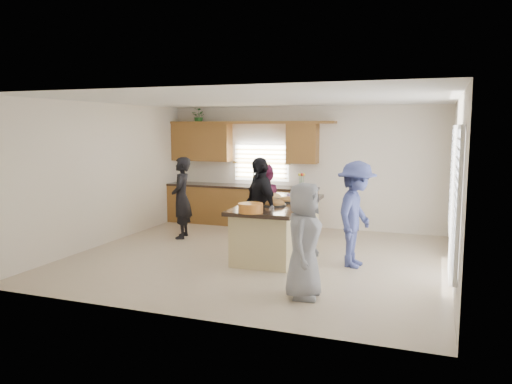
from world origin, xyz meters
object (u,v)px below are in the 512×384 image
at_px(woman_left_mid, 264,204).
at_px(woman_right_front, 304,241).
at_px(woman_right_back, 356,214).
at_px(woman_left_back, 182,198).
at_px(salad_bowl, 251,207).
at_px(woman_left_front, 260,207).
at_px(island, 279,229).

xyz_separation_m(woman_left_mid, woman_right_front, (1.56, -2.81, -0.00)).
bearing_deg(woman_right_back, woman_left_back, 83.90).
relative_size(salad_bowl, woman_left_back, 0.24).
height_order(salad_bowl, woman_left_back, woman_left_back).
relative_size(woman_right_back, woman_right_front, 1.12).
height_order(woman_left_mid, woman_left_front, woman_left_front).
bearing_deg(woman_left_front, salad_bowl, -34.78).
distance_m(woman_left_mid, woman_left_front, 0.99).
distance_m(woman_left_mid, woman_right_front, 3.22).
height_order(woman_left_back, woman_left_front, woman_left_front).
bearing_deg(woman_left_mid, island, 52.46).
xyz_separation_m(island, salad_bowl, (-0.09, -1.23, 0.58)).
distance_m(woman_left_back, woman_left_front, 2.23).
relative_size(salad_bowl, woman_right_back, 0.23).
height_order(island, woman_right_back, woman_right_back).
xyz_separation_m(woman_left_front, woman_right_front, (1.30, -1.86, -0.10)).
height_order(woman_left_back, woman_left_mid, woman_left_back).
height_order(woman_left_front, woman_right_front, woman_left_front).
relative_size(woman_left_back, woman_right_back, 0.96).
bearing_deg(woman_right_back, salad_bowl, 124.28).
bearing_deg(salad_bowl, woman_left_mid, 102.54).
bearing_deg(salad_bowl, woman_right_back, 26.59).
distance_m(island, woman_left_front, 0.63).
bearing_deg(island, woman_left_front, -123.63).
bearing_deg(woman_right_front, salad_bowl, 47.33).
xyz_separation_m(woman_left_front, woman_right_back, (1.73, -0.07, -0.01)).
height_order(woman_left_mid, woman_right_front, woman_left_mid).
distance_m(salad_bowl, woman_left_front, 0.88).
bearing_deg(island, salad_bowl, -95.26).
xyz_separation_m(woman_left_back, woman_left_front, (2.05, -0.86, 0.05)).
xyz_separation_m(woman_right_back, woman_right_front, (-0.42, -1.79, -0.09)).
height_order(salad_bowl, woman_left_front, woman_left_front).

